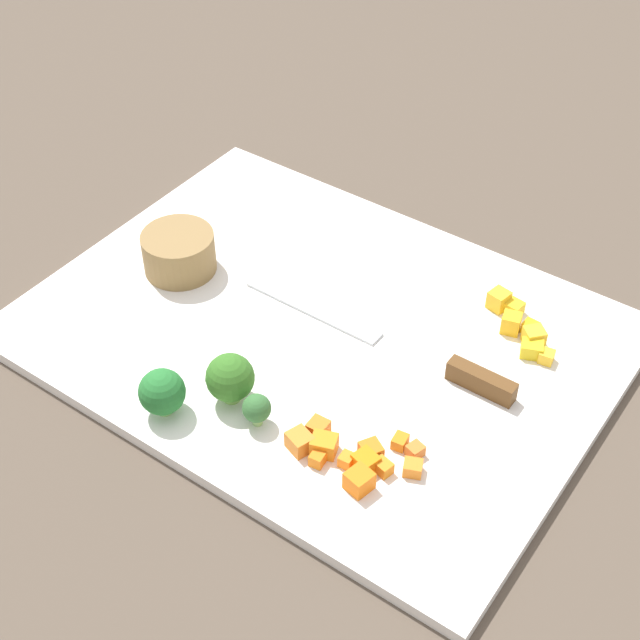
# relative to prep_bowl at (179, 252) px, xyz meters

# --- Properties ---
(ground_plane) EXTENTS (4.00, 4.00, 0.00)m
(ground_plane) POSITION_rel_prep_bowl_xyz_m (-0.16, -0.01, -0.03)
(ground_plane) COLOR brown
(cutting_board) EXTENTS (0.51, 0.38, 0.01)m
(cutting_board) POSITION_rel_prep_bowl_xyz_m (-0.16, -0.01, -0.03)
(cutting_board) COLOR white
(cutting_board) RESTS_ON ground_plane
(prep_bowl) EXTENTS (0.07, 0.07, 0.04)m
(prep_bowl) POSITION_rel_prep_bowl_xyz_m (0.00, 0.00, 0.00)
(prep_bowl) COLOR olive
(prep_bowl) RESTS_ON cutting_board
(chef_knife) EXTENTS (0.28, 0.02, 0.02)m
(chef_knife) POSITION_rel_prep_bowl_xyz_m (-0.26, -0.03, -0.01)
(chef_knife) COLOR silver
(chef_knife) RESTS_ON cutting_board
(carrot_dice_0) EXTENTS (0.02, 0.01, 0.01)m
(carrot_dice_0) POSITION_rel_prep_bowl_xyz_m (-0.30, 0.10, -0.01)
(carrot_dice_0) COLOR orange
(carrot_dice_0) RESTS_ON cutting_board
(carrot_dice_1) EXTENTS (0.02, 0.02, 0.02)m
(carrot_dice_1) POSITION_rel_prep_bowl_xyz_m (-0.23, 0.11, -0.01)
(carrot_dice_1) COLOR orange
(carrot_dice_1) RESTS_ON cutting_board
(carrot_dice_2) EXTENTS (0.02, 0.02, 0.01)m
(carrot_dice_2) POSITION_rel_prep_bowl_xyz_m (-0.28, 0.09, -0.01)
(carrot_dice_2) COLOR orange
(carrot_dice_2) RESTS_ON cutting_board
(carrot_dice_3) EXTENTS (0.01, 0.02, 0.01)m
(carrot_dice_3) POSITION_rel_prep_bowl_xyz_m (-0.31, 0.07, -0.02)
(carrot_dice_3) COLOR orange
(carrot_dice_3) RESTS_ON cutting_board
(carrot_dice_4) EXTENTS (0.02, 0.02, 0.01)m
(carrot_dice_4) POSITION_rel_prep_bowl_xyz_m (-0.32, 0.08, -0.01)
(carrot_dice_4) COLOR orange
(carrot_dice_4) RESTS_ON cutting_board
(carrot_dice_5) EXTENTS (0.01, 0.02, 0.01)m
(carrot_dice_5) POSITION_rel_prep_bowl_xyz_m (-0.25, 0.12, -0.01)
(carrot_dice_5) COLOR orange
(carrot_dice_5) RESTS_ON cutting_board
(carrot_dice_6) EXTENTS (0.02, 0.02, 0.01)m
(carrot_dice_6) POSITION_rel_prep_bowl_xyz_m (-0.28, 0.10, -0.01)
(carrot_dice_6) COLOR orange
(carrot_dice_6) RESTS_ON cutting_board
(carrot_dice_7) EXTENTS (0.01, 0.01, 0.01)m
(carrot_dice_7) POSITION_rel_prep_bowl_xyz_m (-0.29, 0.07, -0.02)
(carrot_dice_7) COLOR orange
(carrot_dice_7) RESTS_ON cutting_board
(carrot_dice_8) EXTENTS (0.03, 0.02, 0.02)m
(carrot_dice_8) POSITION_rel_prep_bowl_xyz_m (-0.25, 0.11, -0.01)
(carrot_dice_8) COLOR orange
(carrot_dice_8) RESTS_ON cutting_board
(carrot_dice_9) EXTENTS (0.02, 0.02, 0.01)m
(carrot_dice_9) POSITION_rel_prep_bowl_xyz_m (-0.23, 0.09, -0.01)
(carrot_dice_9) COLOR orange
(carrot_dice_9) RESTS_ON cutting_board
(carrot_dice_10) EXTENTS (0.02, 0.02, 0.02)m
(carrot_dice_10) POSITION_rel_prep_bowl_xyz_m (-0.29, 0.12, -0.01)
(carrot_dice_10) COLOR orange
(carrot_dice_10) RESTS_ON cutting_board
(carrot_dice_11) EXTENTS (0.01, 0.01, 0.01)m
(carrot_dice_11) POSITION_rel_prep_bowl_xyz_m (-0.27, 0.11, -0.01)
(carrot_dice_11) COLOR orange
(carrot_dice_11) RESTS_ON cutting_board
(pepper_dice_0) EXTENTS (0.02, 0.02, 0.01)m
(pepper_dice_0) POSITION_rel_prep_bowl_xyz_m (-0.29, -0.13, -0.01)
(pepper_dice_0) COLOR yellow
(pepper_dice_0) RESTS_ON cutting_board
(pepper_dice_1) EXTENTS (0.01, 0.01, 0.01)m
(pepper_dice_1) POSITION_rel_prep_bowl_xyz_m (-0.35, -0.09, -0.01)
(pepper_dice_1) COLOR yellow
(pepper_dice_1) RESTS_ON cutting_board
(pepper_dice_2) EXTENTS (0.02, 0.02, 0.02)m
(pepper_dice_2) POSITION_rel_prep_bowl_xyz_m (-0.30, -0.11, -0.01)
(pepper_dice_2) COLOR yellow
(pepper_dice_2) RESTS_ON cutting_board
(pepper_dice_3) EXTENTS (0.02, 0.02, 0.01)m
(pepper_dice_3) POSITION_rel_prep_bowl_xyz_m (-0.33, -0.09, -0.01)
(pepper_dice_3) COLOR yellow
(pepper_dice_3) RESTS_ON cutting_board
(pepper_dice_4) EXTENTS (0.01, 0.01, 0.01)m
(pepper_dice_4) POSITION_rel_prep_bowl_xyz_m (-0.32, -0.12, -0.01)
(pepper_dice_4) COLOR yellow
(pepper_dice_4) RESTS_ON cutting_board
(pepper_dice_5) EXTENTS (0.02, 0.02, 0.02)m
(pepper_dice_5) POSITION_rel_prep_bowl_xyz_m (-0.33, -0.10, -0.01)
(pepper_dice_5) COLOR yellow
(pepper_dice_5) RESTS_ON cutting_board
(pepper_dice_6) EXTENTS (0.02, 0.02, 0.02)m
(pepper_dice_6) POSITION_rel_prep_bowl_xyz_m (-0.28, -0.13, -0.01)
(pepper_dice_6) COLOR yellow
(pepper_dice_6) RESTS_ON cutting_board
(broccoli_floret_0) EXTENTS (0.04, 0.04, 0.05)m
(broccoli_floret_0) POSITION_rel_prep_bowl_xyz_m (-0.15, 0.10, 0.00)
(broccoli_floret_0) COLOR #84B654
(broccoli_floret_0) RESTS_ON cutting_board
(broccoli_floret_1) EXTENTS (0.02, 0.02, 0.03)m
(broccoli_floret_1) POSITION_rel_prep_bowl_xyz_m (-0.19, 0.11, -0.00)
(broccoli_floret_1) COLOR #90C26C
(broccoli_floret_1) RESTS_ON cutting_board
(broccoli_floret_2) EXTENTS (0.04, 0.04, 0.04)m
(broccoli_floret_2) POSITION_rel_prep_bowl_xyz_m (-0.11, 0.15, 0.00)
(broccoli_floret_2) COLOR #8EBF6A
(broccoli_floret_2) RESTS_ON cutting_board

